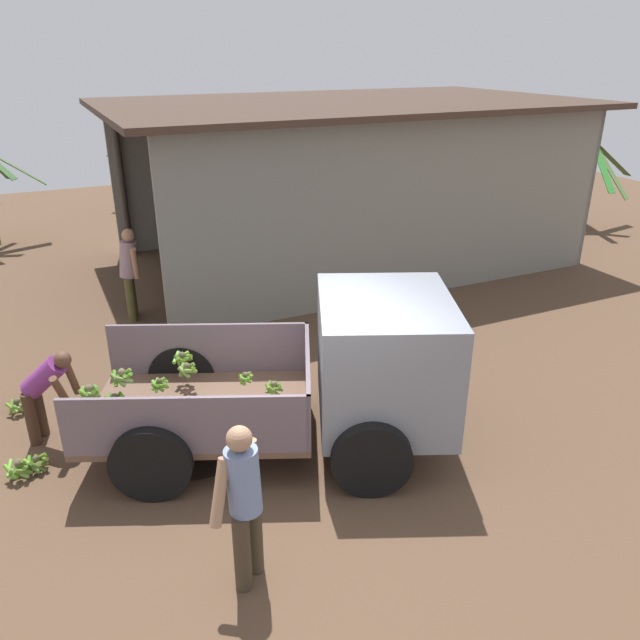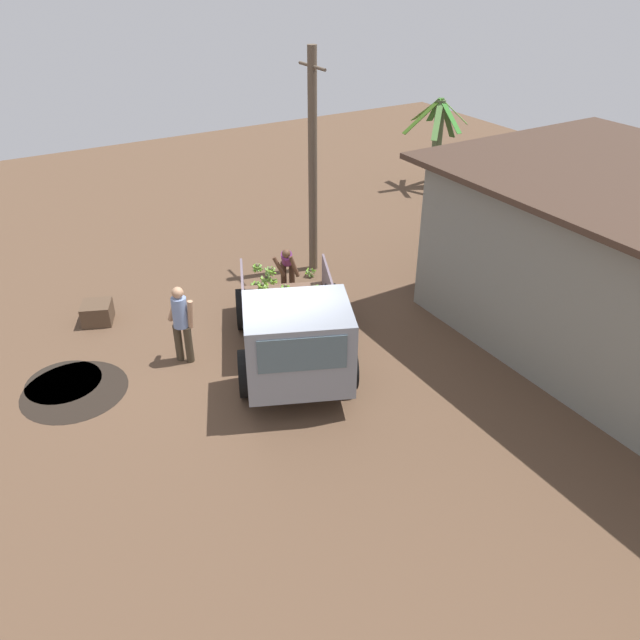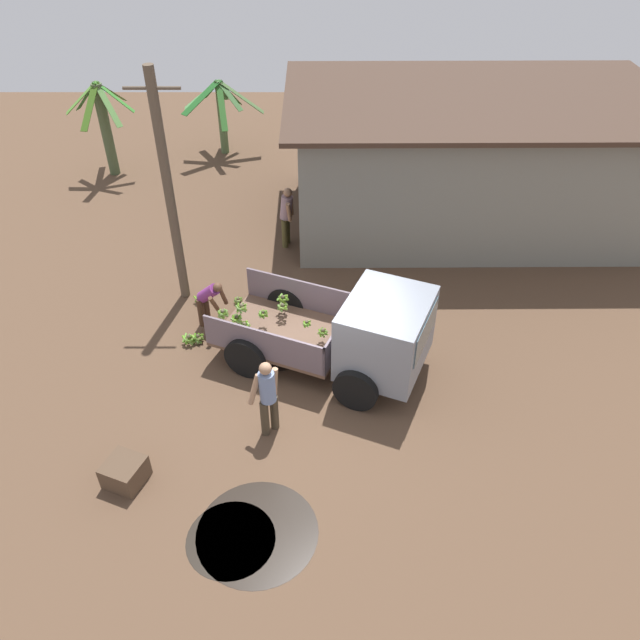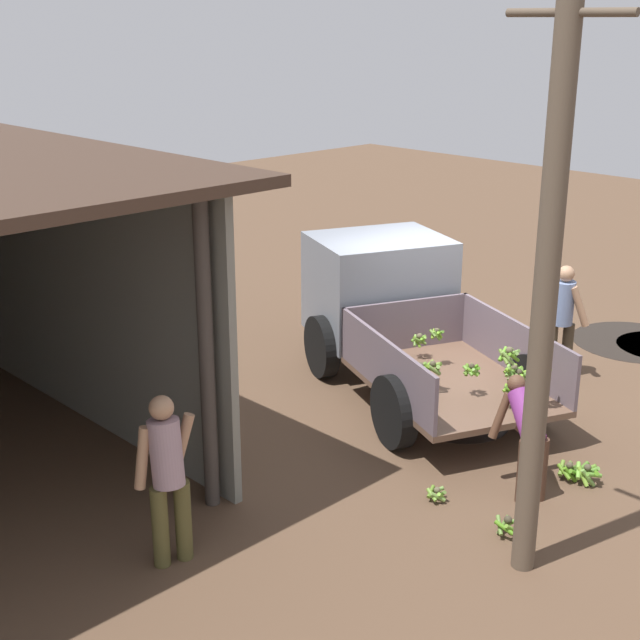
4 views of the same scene
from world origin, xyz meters
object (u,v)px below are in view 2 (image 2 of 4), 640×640
object	(u,v)px
banana_bunch_on_ground_1	(328,288)
wooden_crate_0	(97,313)
cargo_truck	(296,338)
banana_bunch_on_ground_3	(310,272)
person_bystander_near_shed	(446,250)
banana_bunch_on_ground_0	(256,286)
banana_bunch_on_ground_2	(262,289)
utility_pole	(313,165)
person_foreground_visitor	(181,321)
person_worker_loading	(287,264)

from	to	relation	value
banana_bunch_on_ground_1	wooden_crate_0	xyz separation A→B (m)	(-1.41, -5.21, 0.14)
cargo_truck	banana_bunch_on_ground_3	size ratio (longest dim) A/B	15.94
cargo_truck	person_bystander_near_shed	bearing A→B (deg)	131.99
banana_bunch_on_ground_0	wooden_crate_0	bearing A→B (deg)	-97.53
banana_bunch_on_ground_2	banana_bunch_on_ground_1	bearing A→B (deg)	63.10
utility_pole	person_foreground_visitor	bearing A→B (deg)	-61.75
cargo_truck	banana_bunch_on_ground_0	distance (m)	4.00
person_foreground_visitor	banana_bunch_on_ground_2	bearing A→B (deg)	-8.62
person_worker_loading	wooden_crate_0	xyz separation A→B (m)	(-0.90, -4.37, -0.51)
utility_pole	banana_bunch_on_ground_1	world-z (taller)	utility_pole
cargo_truck	utility_pole	world-z (taller)	utility_pole
cargo_truck	banana_bunch_on_ground_0	size ratio (longest dim) A/B	14.53
banana_bunch_on_ground_3	wooden_crate_0	xyz separation A→B (m)	(-0.48, -5.24, 0.10)
person_worker_loading	banana_bunch_on_ground_0	bearing A→B (deg)	-92.07
person_foreground_visitor	banana_bunch_on_ground_0	size ratio (longest dim) A/B	5.14
banana_bunch_on_ground_0	utility_pole	bearing A→B (deg)	102.23
banana_bunch_on_ground_1	banana_bunch_on_ground_3	size ratio (longest dim) A/B	0.81
cargo_truck	banana_bunch_on_ground_1	xyz separation A→B (m)	(-2.86, 2.43, -0.94)
banana_bunch_on_ground_0	wooden_crate_0	xyz separation A→B (m)	(-0.49, -3.70, 0.09)
banana_bunch_on_ground_1	banana_bunch_on_ground_3	world-z (taller)	banana_bunch_on_ground_3
wooden_crate_0	banana_bunch_on_ground_3	bearing A→B (deg)	84.74
banana_bunch_on_ground_1	person_worker_loading	bearing A→B (deg)	-121.33
person_worker_loading	person_bystander_near_shed	distance (m)	3.89
person_bystander_near_shed	banana_bunch_on_ground_1	bearing A→B (deg)	-99.08
person_worker_loading	banana_bunch_on_ground_3	world-z (taller)	person_worker_loading
banana_bunch_on_ground_1	banana_bunch_on_ground_2	size ratio (longest dim) A/B	0.87
banana_bunch_on_ground_1	wooden_crate_0	bearing A→B (deg)	-105.17
person_foreground_visitor	banana_bunch_on_ground_2	xyz separation A→B (m)	(-1.75, 2.58, -0.81)
banana_bunch_on_ground_0	banana_bunch_on_ground_2	xyz separation A→B (m)	(0.19, 0.07, -0.02)
person_bystander_near_shed	banana_bunch_on_ground_3	world-z (taller)	person_bystander_near_shed
utility_pole	cargo_truck	bearing A→B (deg)	-33.47
cargo_truck	banana_bunch_on_ground_2	bearing A→B (deg)	-172.37
wooden_crate_0	banana_bunch_on_ground_1	bearing A→B (deg)	74.83
cargo_truck	person_foreground_visitor	bearing A→B (deg)	-116.30
person_foreground_visitor	banana_bunch_on_ground_0	bearing A→B (deg)	-5.12
utility_pole	person_bystander_near_shed	xyz separation A→B (m)	(2.41, 2.35, -1.83)
banana_bunch_on_ground_1	cargo_truck	bearing A→B (deg)	-40.28
banana_bunch_on_ground_2	wooden_crate_0	size ratio (longest dim) A/B	0.44
banana_bunch_on_ground_0	person_foreground_visitor	bearing A→B (deg)	-52.23
utility_pole	person_worker_loading	bearing A→B (deg)	-55.61
person_worker_loading	banana_bunch_on_ground_1	bearing A→B (deg)	88.05
cargo_truck	wooden_crate_0	size ratio (longest dim) A/B	7.49
person_worker_loading	cargo_truck	bearing A→B (deg)	4.28
cargo_truck	utility_pole	size ratio (longest dim) A/B	0.87
banana_bunch_on_ground_2	banana_bunch_on_ground_3	bearing A→B (deg)	97.55
person_worker_loading	banana_bunch_on_ground_2	xyz separation A→B (m)	(-0.22, -0.60, -0.62)
person_worker_loading	person_bystander_near_shed	world-z (taller)	person_bystander_near_shed
cargo_truck	person_bystander_near_shed	xyz separation A→B (m)	(-1.78, 5.12, -0.10)
person_foreground_visitor	banana_bunch_on_ground_3	distance (m)	4.57
person_worker_loading	wooden_crate_0	size ratio (longest dim) A/B	2.00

